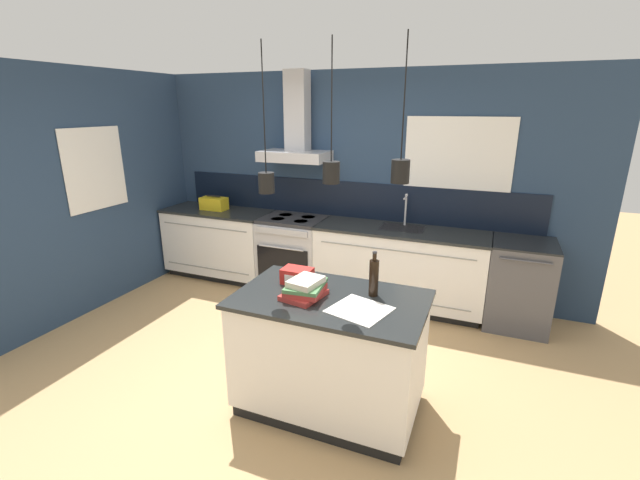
# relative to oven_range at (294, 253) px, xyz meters

# --- Properties ---
(ground_plane) EXTENTS (16.00, 16.00, 0.00)m
(ground_plane) POSITION_rel_oven_range_xyz_m (0.57, -1.69, -0.46)
(ground_plane) COLOR tan
(ground_plane) RESTS_ON ground
(wall_back) EXTENTS (5.60, 2.41, 2.60)m
(wall_back) POSITION_rel_oven_range_xyz_m (0.55, 0.31, 0.90)
(wall_back) COLOR navy
(wall_back) RESTS_ON ground_plane
(wall_left) EXTENTS (0.08, 3.80, 2.60)m
(wall_left) POSITION_rel_oven_range_xyz_m (-1.86, -0.99, 0.85)
(wall_left) COLOR navy
(wall_left) RESTS_ON ground_plane
(counter_run_left) EXTENTS (1.43, 0.64, 0.91)m
(counter_run_left) POSITION_rel_oven_range_xyz_m (-1.09, 0.01, 0.01)
(counter_run_left) COLOR black
(counter_run_left) RESTS_ON ground_plane
(counter_run_sink) EXTENTS (1.89, 0.64, 1.27)m
(counter_run_sink) POSITION_rel_oven_range_xyz_m (1.32, 0.01, 0.01)
(counter_run_sink) COLOR black
(counter_run_sink) RESTS_ON ground_plane
(oven_range) EXTENTS (0.76, 0.66, 0.91)m
(oven_range) POSITION_rel_oven_range_xyz_m (0.00, 0.00, 0.00)
(oven_range) COLOR #B5B5BA
(oven_range) RESTS_ON ground_plane
(dishwasher) EXTENTS (0.61, 0.65, 0.91)m
(dishwasher) POSITION_rel_oven_range_xyz_m (2.56, 0.00, -0.00)
(dishwasher) COLOR #4C4C51
(dishwasher) RESTS_ON ground_plane
(kitchen_island) EXTENTS (1.35, 0.83, 0.91)m
(kitchen_island) POSITION_rel_oven_range_xyz_m (1.22, -1.93, 0.00)
(kitchen_island) COLOR black
(kitchen_island) RESTS_ON ground_plane
(bottle_on_island) EXTENTS (0.07, 0.07, 0.33)m
(bottle_on_island) POSITION_rel_oven_range_xyz_m (1.49, -1.78, 0.59)
(bottle_on_island) COLOR black
(bottle_on_island) RESTS_ON kitchen_island
(book_stack) EXTENTS (0.29, 0.35, 0.14)m
(book_stack) POSITION_rel_oven_range_xyz_m (1.05, -1.99, 0.52)
(book_stack) COLOR #B2332D
(book_stack) RESTS_ON kitchen_island
(red_supply_box) EXTENTS (0.23, 0.16, 0.12)m
(red_supply_box) POSITION_rel_oven_range_xyz_m (0.90, -1.79, 0.51)
(red_supply_box) COLOR red
(red_supply_box) RESTS_ON kitchen_island
(paper_pile) EXTENTS (0.44, 0.43, 0.01)m
(paper_pile) POSITION_rel_oven_range_xyz_m (1.47, -2.05, 0.46)
(paper_pile) COLOR silver
(paper_pile) RESTS_ON kitchen_island
(yellow_toolbox) EXTENTS (0.34, 0.18, 0.19)m
(yellow_toolbox) POSITION_rel_oven_range_xyz_m (-1.14, 0.00, 0.54)
(yellow_toolbox) COLOR gold
(yellow_toolbox) RESTS_ON counter_run_left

